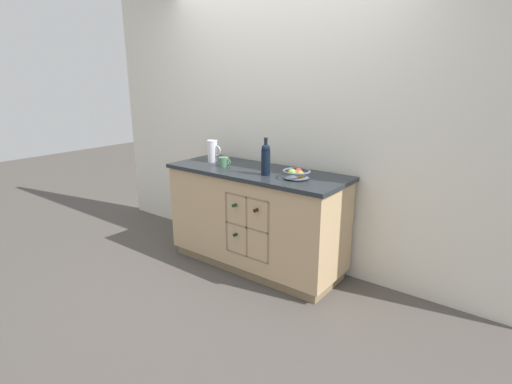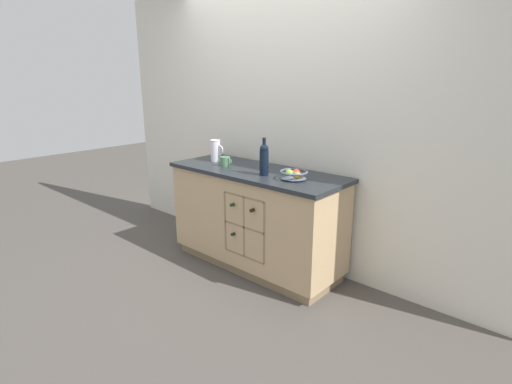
{
  "view_description": "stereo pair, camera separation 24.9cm",
  "coord_description": "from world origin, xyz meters",
  "px_view_note": "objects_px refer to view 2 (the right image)",
  "views": [
    {
      "loc": [
        2.07,
        -2.71,
        1.71
      ],
      "look_at": [
        0.0,
        0.0,
        0.71
      ],
      "focal_mm": 28.0,
      "sensor_mm": 36.0,
      "label": 1
    },
    {
      "loc": [
        2.26,
        -2.55,
        1.71
      ],
      "look_at": [
        0.0,
        0.0,
        0.71
      ],
      "focal_mm": 28.0,
      "sensor_mm": 36.0,
      "label": 2
    }
  ],
  "objects_px": {
    "fruit_bowl": "(294,174)",
    "standing_wine_bottle": "(264,159)",
    "ceramic_mug": "(225,161)",
    "white_pitcher": "(216,150)"
  },
  "relations": [
    {
      "from": "white_pitcher",
      "to": "standing_wine_bottle",
      "type": "height_order",
      "value": "standing_wine_bottle"
    },
    {
      "from": "fruit_bowl",
      "to": "standing_wine_bottle",
      "type": "xyz_separation_m",
      "value": [
        -0.27,
        -0.05,
        0.1
      ]
    },
    {
      "from": "standing_wine_bottle",
      "to": "ceramic_mug",
      "type": "bearing_deg",
      "value": 176.38
    },
    {
      "from": "white_pitcher",
      "to": "standing_wine_bottle",
      "type": "xyz_separation_m",
      "value": [
        0.71,
        -0.12,
        0.03
      ]
    },
    {
      "from": "white_pitcher",
      "to": "fruit_bowl",
      "type": "bearing_deg",
      "value": -3.98
    },
    {
      "from": "standing_wine_bottle",
      "to": "white_pitcher",
      "type": "bearing_deg",
      "value": 170.39
    },
    {
      "from": "ceramic_mug",
      "to": "standing_wine_bottle",
      "type": "bearing_deg",
      "value": -3.62
    },
    {
      "from": "fruit_bowl",
      "to": "standing_wine_bottle",
      "type": "distance_m",
      "value": 0.29
    },
    {
      "from": "ceramic_mug",
      "to": "standing_wine_bottle",
      "type": "height_order",
      "value": "standing_wine_bottle"
    },
    {
      "from": "white_pitcher",
      "to": "standing_wine_bottle",
      "type": "relative_size",
      "value": 0.67
    }
  ]
}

